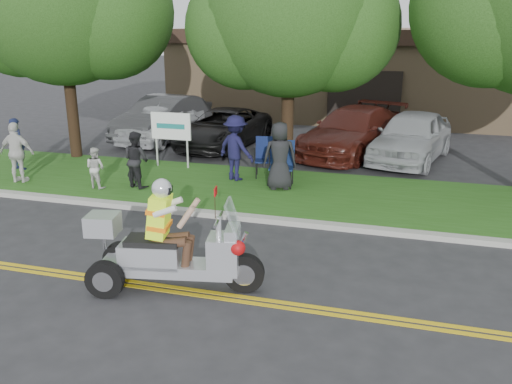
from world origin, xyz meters
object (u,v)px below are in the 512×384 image
(parked_car_right, at_px, (353,131))
(spectator_adult_left, at_px, (17,144))
(spectator_adult_right, at_px, (17,153))
(parked_car_far_left, at_px, (162,122))
(trike_scooter, at_px, (167,251))
(lawn_chair_a, at_px, (282,160))
(parked_car_mid, at_px, (223,128))
(lawn_chair_b, at_px, (266,154))
(spectator_adult_mid, at_px, (136,159))
(parked_car_far_right, at_px, (411,136))
(parked_car_left, at_px, (163,118))

(parked_car_right, bearing_deg, spectator_adult_left, -132.14)
(spectator_adult_right, bearing_deg, spectator_adult_left, -58.09)
(spectator_adult_right, relative_size, parked_car_far_left, 0.38)
(trike_scooter, height_order, lawn_chair_a, trike_scooter)
(parked_car_mid, bearing_deg, lawn_chair_b, -48.57)
(trike_scooter, relative_size, parked_car_far_left, 0.67)
(spectator_adult_mid, relative_size, parked_car_far_right, 0.32)
(lawn_chair_a, xyz_separation_m, spectator_adult_left, (-7.88, -0.57, 0.10))
(lawn_chair_a, xyz_separation_m, parked_car_mid, (-3.22, 4.41, -0.11))
(trike_scooter, xyz_separation_m, parked_car_far_left, (-5.22, 10.80, 0.07))
(spectator_adult_mid, distance_m, parked_car_far_left, 6.26)
(lawn_chair_b, height_order, parked_car_mid, parked_car_mid)
(spectator_adult_right, xyz_separation_m, parked_car_far_left, (1.24, 6.38, -0.18))
(trike_scooter, height_order, spectator_adult_left, trike_scooter)
(spectator_adult_mid, distance_m, parked_car_mid, 5.66)
(parked_car_left, bearing_deg, parked_car_right, 2.63)
(parked_car_left, relative_size, parked_car_far_right, 1.04)
(spectator_adult_mid, relative_size, spectator_adult_right, 0.91)
(lawn_chair_b, height_order, parked_car_right, parked_car_right)
(lawn_chair_b, bearing_deg, parked_car_mid, 112.17)
(spectator_adult_right, distance_m, parked_car_far_left, 6.51)
(lawn_chair_a, relative_size, parked_car_right, 0.22)
(spectator_adult_left, relative_size, parked_car_right, 0.29)
(lawn_chair_a, distance_m, lawn_chair_b, 0.99)
(spectator_adult_left, bearing_deg, lawn_chair_a, -158.37)
(parked_car_mid, bearing_deg, parked_car_far_right, 3.91)
(spectator_adult_mid, xyz_separation_m, parked_car_mid, (0.43, 5.64, -0.18))
(parked_car_right, distance_m, parked_car_far_right, 1.95)
(spectator_adult_left, bearing_deg, trike_scooter, 160.52)
(parked_car_right, bearing_deg, trike_scooter, -81.05)
(parked_car_mid, bearing_deg, parked_car_left, 171.31)
(parked_car_far_left, relative_size, parked_car_far_right, 0.93)
(trike_scooter, distance_m, lawn_chair_a, 6.15)
(parked_car_far_left, distance_m, parked_car_far_right, 9.02)
(lawn_chair_a, height_order, parked_car_far_left, parked_car_far_left)
(spectator_adult_right, height_order, parked_car_left, spectator_adult_right)
(spectator_adult_left, relative_size, spectator_adult_mid, 1.03)
(spectator_adult_mid, height_order, parked_car_right, spectator_adult_mid)
(parked_car_far_left, bearing_deg, lawn_chair_a, -33.10)
(lawn_chair_a, height_order, parked_car_far_right, parked_car_far_right)
(lawn_chair_a, relative_size, spectator_adult_right, 0.72)
(lawn_chair_b, distance_m, parked_car_right, 4.31)
(lawn_chair_b, distance_m, spectator_adult_right, 6.78)
(parked_car_far_left, bearing_deg, parked_car_far_right, 2.66)
(spectator_adult_right, bearing_deg, spectator_adult_mid, -178.60)
(parked_car_far_right, bearing_deg, spectator_adult_left, -143.58)
(parked_car_mid, bearing_deg, trike_scooter, -69.16)
(parked_car_far_left, height_order, parked_car_left, parked_car_left)
(lawn_chair_b, xyz_separation_m, spectator_adult_mid, (-3.00, -1.98, 0.12))
(trike_scooter, relative_size, parked_car_mid, 0.61)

